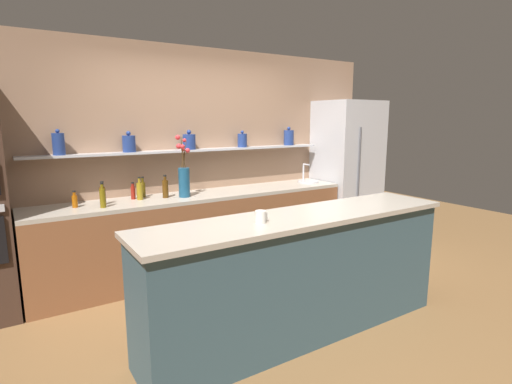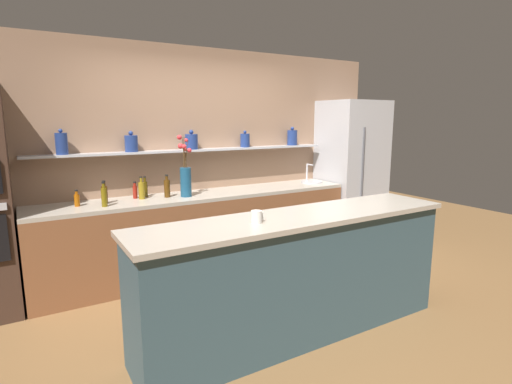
{
  "view_description": "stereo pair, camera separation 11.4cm",
  "coord_description": "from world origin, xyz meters",
  "px_view_note": "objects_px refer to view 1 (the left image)",
  "views": [
    {
      "loc": [
        -1.96,
        -2.9,
        1.77
      ],
      "look_at": [
        0.12,
        0.38,
        1.06
      ],
      "focal_mm": 28.0,
      "sensor_mm": 36.0,
      "label": 1
    },
    {
      "loc": [
        -1.87,
        -2.96,
        1.77
      ],
      "look_at": [
        0.12,
        0.38,
        1.06
      ],
      "focal_mm": 28.0,
      "sensor_mm": 36.0,
      "label": 2
    }
  ],
  "objects_px": {
    "sink_fixture": "(308,181)",
    "bottle_sauce_2": "(75,201)",
    "bottle_oil_6": "(103,197)",
    "flower_vase": "(184,177)",
    "bottle_spirit_4": "(103,195)",
    "bottle_oil_5": "(143,189)",
    "coffee_mug": "(261,217)",
    "bottle_oil_3": "(140,191)",
    "bottle_spirit_1": "(165,188)",
    "refrigerator": "(347,173)",
    "bottle_sauce_0": "(133,192)"
  },
  "relations": [
    {
      "from": "flower_vase",
      "to": "bottle_oil_5",
      "type": "bearing_deg",
      "value": 150.29
    },
    {
      "from": "sink_fixture",
      "to": "bottle_oil_6",
      "type": "height_order",
      "value": "sink_fixture"
    },
    {
      "from": "bottle_spirit_4",
      "to": "bottle_sauce_2",
      "type": "bearing_deg",
      "value": 177.35
    },
    {
      "from": "bottle_sauce_2",
      "to": "bottle_oil_5",
      "type": "distance_m",
      "value": 0.73
    },
    {
      "from": "bottle_sauce_0",
      "to": "coffee_mug",
      "type": "height_order",
      "value": "coffee_mug"
    },
    {
      "from": "flower_vase",
      "to": "bottle_sauce_2",
      "type": "xyz_separation_m",
      "value": [
        -1.11,
        0.07,
        -0.15
      ]
    },
    {
      "from": "coffee_mug",
      "to": "bottle_sauce_0",
      "type": "bearing_deg",
      "value": 102.09
    },
    {
      "from": "sink_fixture",
      "to": "coffee_mug",
      "type": "bearing_deg",
      "value": -137.37
    },
    {
      "from": "bottle_oil_5",
      "to": "refrigerator",
      "type": "bearing_deg",
      "value": -4.14
    },
    {
      "from": "bottle_oil_6",
      "to": "bottle_spirit_1",
      "type": "bearing_deg",
      "value": 12.37
    },
    {
      "from": "bottle_oil_5",
      "to": "coffee_mug",
      "type": "height_order",
      "value": "bottle_oil_5"
    },
    {
      "from": "sink_fixture",
      "to": "bottle_sauce_2",
      "type": "relative_size",
      "value": 1.71
    },
    {
      "from": "coffee_mug",
      "to": "refrigerator",
      "type": "bearing_deg",
      "value": 33.51
    },
    {
      "from": "refrigerator",
      "to": "bottle_oil_3",
      "type": "bearing_deg",
      "value": 178.17
    },
    {
      "from": "sink_fixture",
      "to": "bottle_oil_6",
      "type": "relative_size",
      "value": 1.16
    },
    {
      "from": "bottle_oil_6",
      "to": "bottle_oil_5",
      "type": "bearing_deg",
      "value": 32.2
    },
    {
      "from": "flower_vase",
      "to": "sink_fixture",
      "type": "xyz_separation_m",
      "value": [
        1.82,
        0.06,
        -0.19
      ]
    },
    {
      "from": "bottle_oil_5",
      "to": "coffee_mug",
      "type": "relative_size",
      "value": 2.3
    },
    {
      "from": "bottle_sauce_2",
      "to": "bottle_spirit_1",
      "type": "bearing_deg",
      "value": -0.11
    },
    {
      "from": "refrigerator",
      "to": "bottle_oil_6",
      "type": "relative_size",
      "value": 8.19
    },
    {
      "from": "bottle_spirit_1",
      "to": "bottle_oil_3",
      "type": "height_order",
      "value": "bottle_spirit_1"
    },
    {
      "from": "refrigerator",
      "to": "flower_vase",
      "type": "relative_size",
      "value": 2.96
    },
    {
      "from": "bottle_spirit_1",
      "to": "bottle_spirit_4",
      "type": "bearing_deg",
      "value": -179.11
    },
    {
      "from": "bottle_sauce_0",
      "to": "sink_fixture",
      "type": "bearing_deg",
      "value": -2.81
    },
    {
      "from": "flower_vase",
      "to": "bottle_spirit_4",
      "type": "xyz_separation_m",
      "value": [
        -0.85,
        0.06,
        -0.12
      ]
    },
    {
      "from": "refrigerator",
      "to": "bottle_spirit_4",
      "type": "relative_size",
      "value": 8.48
    },
    {
      "from": "bottle_spirit_1",
      "to": "bottle_sauce_0",
      "type": "bearing_deg",
      "value": 160.99
    },
    {
      "from": "refrigerator",
      "to": "coffee_mug",
      "type": "height_order",
      "value": "refrigerator"
    },
    {
      "from": "bottle_oil_3",
      "to": "coffee_mug",
      "type": "distance_m",
      "value": 1.85
    },
    {
      "from": "sink_fixture",
      "to": "bottle_sauce_2",
      "type": "bearing_deg",
      "value": 179.89
    },
    {
      "from": "bottle_sauce_2",
      "to": "bottle_oil_3",
      "type": "bearing_deg",
      "value": 3.52
    },
    {
      "from": "refrigerator",
      "to": "sink_fixture",
      "type": "bearing_deg",
      "value": 175.87
    },
    {
      "from": "coffee_mug",
      "to": "bottle_oil_5",
      "type": "bearing_deg",
      "value": 98.29
    },
    {
      "from": "bottle_oil_3",
      "to": "coffee_mug",
      "type": "relative_size",
      "value": 2.45
    },
    {
      "from": "bottle_spirit_1",
      "to": "bottle_oil_5",
      "type": "height_order",
      "value": "bottle_spirit_1"
    },
    {
      "from": "sink_fixture",
      "to": "bottle_oil_5",
      "type": "distance_m",
      "value": 2.22
    },
    {
      "from": "bottle_oil_5",
      "to": "bottle_spirit_1",
      "type": "bearing_deg",
      "value": -38.16
    },
    {
      "from": "bottle_oil_3",
      "to": "bottle_sauce_0",
      "type": "bearing_deg",
      "value": 127.24
    },
    {
      "from": "bottle_oil_3",
      "to": "bottle_oil_6",
      "type": "bearing_deg",
      "value": -155.29
    },
    {
      "from": "bottle_spirit_1",
      "to": "bottle_oil_5",
      "type": "relative_size",
      "value": 1.09
    },
    {
      "from": "bottle_sauce_2",
      "to": "coffee_mug",
      "type": "relative_size",
      "value": 1.66
    },
    {
      "from": "bottle_spirit_1",
      "to": "bottle_oil_6",
      "type": "xyz_separation_m",
      "value": [
        -0.69,
        -0.15,
        -0.0
      ]
    },
    {
      "from": "refrigerator",
      "to": "flower_vase",
      "type": "bearing_deg",
      "value": -179.68
    },
    {
      "from": "refrigerator",
      "to": "bottle_oil_6",
      "type": "bearing_deg",
      "value": -178.34
    },
    {
      "from": "bottle_oil_3",
      "to": "bottle_spirit_1",
      "type": "bearing_deg",
      "value": -8.78
    },
    {
      "from": "sink_fixture",
      "to": "bottle_oil_6",
      "type": "bearing_deg",
      "value": -176.88
    },
    {
      "from": "bottle_oil_3",
      "to": "bottle_oil_6",
      "type": "distance_m",
      "value": 0.46
    },
    {
      "from": "flower_vase",
      "to": "bottle_spirit_1",
      "type": "height_order",
      "value": "flower_vase"
    },
    {
      "from": "sink_fixture",
      "to": "bottle_sauce_0",
      "type": "xyz_separation_m",
      "value": [
        -2.33,
        0.11,
        0.05
      ]
    },
    {
      "from": "bottle_spirit_4",
      "to": "bottle_sauce_0",
      "type": "bearing_deg",
      "value": 19.85
    }
  ]
}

